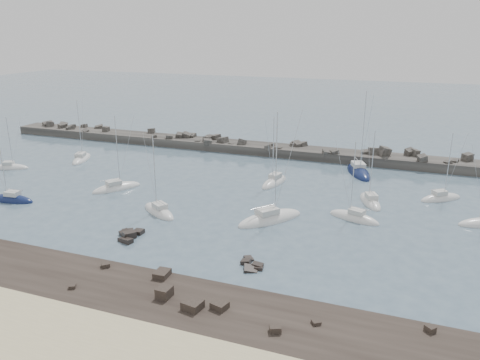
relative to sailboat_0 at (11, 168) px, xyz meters
The scene contains 17 objects.
ground 43.39m from the sailboat_0, 12.64° to the right, with size 400.00×400.00×0.00m, color #475E70.
sand_strip 59.28m from the sailboat_0, 44.42° to the right, with size 140.00×14.00×1.00m, color beige.
rock_shelf 52.91m from the sailboat_0, 36.52° to the right, with size 140.00×12.00×1.89m.
rock_cluster_near 42.90m from the sailboat_0, 25.46° to the right, with size 3.33×4.22×1.60m.
rock_cluster_far 59.78m from the sailboat_0, 20.06° to the right, with size 3.17×3.80×1.23m.
breakwater 45.14m from the sailboat_0, 39.16° to the left, with size 115.00×7.42×5.14m.
sailboat_0 is the anchor object (origin of this frame).
sailboat_1 13.19m from the sailboat_0, 48.56° to the left, with size 5.14×8.67×13.12m.
sailboat_2 19.68m from the sailboat_0, 44.10° to the right, with size 7.79×3.14×12.16m.
sailboat_3 26.37m from the sailboat_0, ahead, with size 6.80×8.44×13.27m.
sailboat_4 39.49m from the sailboat_0, 14.62° to the right, with size 7.84×6.23×12.40m.
sailboat_5 50.91m from the sailboat_0, 10.31° to the left, with size 3.81×8.35×12.87m.
sailboat_6 54.68m from the sailboat_0, ahead, with size 8.99×10.21×16.45m.
sailboat_7 66.28m from the sailboat_0, 17.92° to the left, with size 7.05×10.96×16.57m.
sailboat_8 65.27m from the sailboat_0, ahead, with size 7.90×4.66×12.05m.
sailboat_9 66.89m from the sailboat_0, ahead, with size 5.08×7.89×12.11m.
sailboat_11 77.65m from the sailboat_0, ahead, with size 7.09×6.19×11.58m.
Camera 1 is at (29.22, -55.76, 25.53)m, focal length 35.00 mm.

